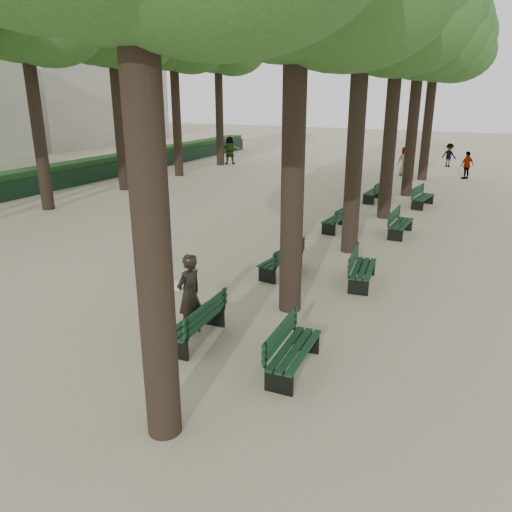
% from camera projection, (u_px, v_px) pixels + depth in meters
% --- Properties ---
extents(ground, '(120.00, 120.00, 0.00)m').
position_uv_depth(ground, '(163.00, 351.00, 10.02)').
color(ground, '#B6AA89').
rests_on(ground, ground).
extents(tree_central_3, '(6.00, 6.00, 9.95)m').
position_uv_depth(tree_central_3, '(400.00, 12.00, 18.02)').
color(tree_central_3, '#33261C').
rests_on(tree_central_3, ground).
extents(tree_central_4, '(6.00, 6.00, 9.95)m').
position_uv_depth(tree_central_4, '(422.00, 26.00, 22.27)').
color(tree_central_4, '#33261C').
rests_on(tree_central_4, ground).
extents(tree_central_5, '(6.00, 6.00, 9.95)m').
position_uv_depth(tree_central_5, '(437.00, 37.00, 26.52)').
color(tree_central_5, '#33261C').
rests_on(tree_central_5, ground).
extents(tree_far_2, '(6.00, 6.00, 10.45)m').
position_uv_depth(tree_far_2, '(21.00, 3.00, 19.26)').
color(tree_far_2, '#33261C').
rests_on(tree_far_2, ground).
extents(tree_far_3, '(6.00, 6.00, 10.45)m').
position_uv_depth(tree_far_3, '(110.00, 19.00, 23.52)').
color(tree_far_3, '#33261C').
rests_on(tree_far_3, ground).
extents(tree_far_4, '(6.00, 6.00, 10.45)m').
position_uv_depth(tree_far_4, '(172.00, 30.00, 27.77)').
color(tree_far_4, '#33261C').
rests_on(tree_far_4, ground).
extents(tree_far_5, '(6.00, 6.00, 10.45)m').
position_uv_depth(tree_far_5, '(218.00, 37.00, 32.02)').
color(tree_far_5, '#33261C').
rests_on(tree_far_5, ground).
extents(bench_left_0, '(0.67, 1.83, 0.92)m').
position_uv_depth(bench_left_0, '(196.00, 329.00, 10.34)').
color(bench_left_0, black).
rests_on(bench_left_0, ground).
extents(bench_left_1, '(0.75, 1.85, 0.92)m').
position_uv_depth(bench_left_1, '(281.00, 265.00, 14.11)').
color(bench_left_1, black).
rests_on(bench_left_1, ground).
extents(bench_left_2, '(0.71, 1.84, 0.92)m').
position_uv_depth(bench_left_2, '(337.00, 223.00, 18.53)').
color(bench_left_2, black).
rests_on(bench_left_2, ground).
extents(bench_left_3, '(0.64, 1.82, 0.92)m').
position_uv_depth(bench_left_3, '(373.00, 195.00, 23.32)').
color(bench_left_3, black).
rests_on(bench_left_3, ground).
extents(bench_right_0, '(0.67, 1.83, 0.92)m').
position_uv_depth(bench_right_0, '(294.00, 358.00, 9.22)').
color(bench_right_0, black).
rests_on(bench_right_0, ground).
extents(bench_right_1, '(0.80, 1.86, 0.92)m').
position_uv_depth(bench_right_1, '(362.00, 275.00, 13.37)').
color(bench_right_1, black).
rests_on(bench_right_1, ground).
extents(bench_right_2, '(0.62, 1.82, 0.92)m').
position_uv_depth(bench_right_2, '(400.00, 228.00, 17.84)').
color(bench_right_2, black).
rests_on(bench_right_2, ground).
extents(bench_right_3, '(0.80, 1.86, 0.92)m').
position_uv_depth(bench_right_3, '(423.00, 201.00, 22.18)').
color(bench_right_3, black).
rests_on(bench_right_3, ground).
extents(man_with_map, '(0.68, 0.78, 1.80)m').
position_uv_depth(man_with_map, '(189.00, 295.00, 10.46)').
color(man_with_map, black).
rests_on(man_with_map, ground).
extents(pedestrian_d, '(0.90, 0.73, 1.73)m').
position_uv_depth(pedestrian_d, '(405.00, 161.00, 30.09)').
color(pedestrian_d, '#262628').
rests_on(pedestrian_d, ground).
extents(pedestrian_a, '(0.71, 0.96, 1.83)m').
position_uv_depth(pedestrian_a, '(357.00, 155.00, 32.28)').
color(pedestrian_a, '#262628').
rests_on(pedestrian_a, ground).
extents(pedestrian_e, '(1.73, 1.17, 1.90)m').
position_uv_depth(pedestrian_e, '(230.00, 150.00, 34.70)').
color(pedestrian_e, '#262628').
rests_on(pedestrian_e, ground).
extents(pedestrian_c, '(0.85, 0.92, 1.59)m').
position_uv_depth(pedestrian_c, '(467.00, 165.00, 28.97)').
color(pedestrian_c, '#262628').
rests_on(pedestrian_c, ground).
extents(pedestrian_b, '(1.05, 0.67, 1.56)m').
position_uv_depth(pedestrian_b, '(449.00, 155.00, 33.43)').
color(pedestrian_b, '#262628').
rests_on(pedestrian_b, ground).
extents(fence, '(0.08, 42.00, 0.90)m').
position_uv_depth(fence, '(52.00, 183.00, 25.52)').
color(fence, black).
rests_on(fence, ground).
extents(hedge, '(1.20, 42.00, 1.20)m').
position_uv_depth(hedge, '(42.00, 179.00, 25.77)').
color(hedge, '#153F16').
rests_on(hedge, ground).
extents(building_far, '(12.00, 16.00, 7.00)m').
position_uv_depth(building_far, '(68.00, 105.00, 48.25)').
color(building_far, '#B7B2A3').
rests_on(building_far, ground).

